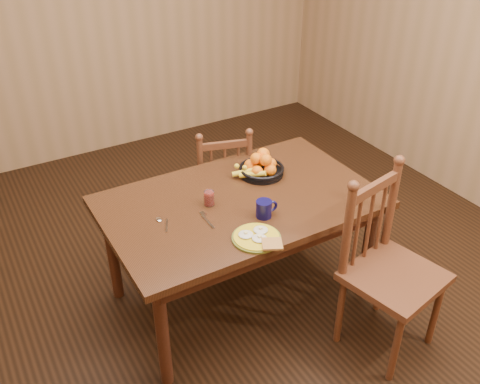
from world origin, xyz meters
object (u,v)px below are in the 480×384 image
chair_near (388,270)px  breakfast_plate (257,237)px  chair_far (222,185)px  coffee_mug (265,208)px  fruit_bowl (261,167)px  dining_table (240,211)px

chair_near → breakfast_plate: bearing=139.6°
chair_far → coffee_mug: chair_far is taller
fruit_bowl → chair_far: bearing=95.2°
breakfast_plate → fruit_bowl: fruit_bowl is taller
chair_near → chair_far: bearing=90.8°
chair_far → chair_near: bearing=119.3°
breakfast_plate → chair_far: bearing=71.8°
dining_table → fruit_bowl: 0.35m
breakfast_plate → dining_table: bearing=72.8°
fruit_bowl → chair_near: bearing=-74.0°
chair_far → breakfast_plate: chair_far is taller
chair_near → coffee_mug: chair_near is taller
dining_table → chair_far: bearing=71.2°
coffee_mug → fruit_bowl: bearing=60.5°
dining_table → chair_near: bearing=-54.6°
chair_far → chair_near: size_ratio=0.85×
chair_near → fruit_bowl: bearing=94.3°
chair_near → fruit_bowl: (-0.26, 0.92, 0.28)m
chair_far → fruit_bowl: size_ratio=2.83×
dining_table → coffee_mug: 0.26m
chair_far → fruit_bowl: 0.58m
chair_far → breakfast_plate: 1.13m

